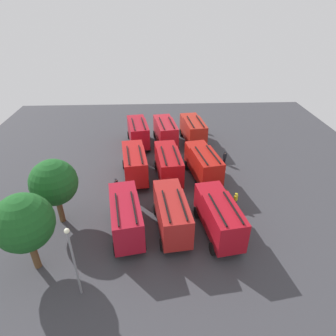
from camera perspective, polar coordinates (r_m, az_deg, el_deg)
The scene contains 19 objects.
ground_plane at distance 34.76m, azimuth -0.00°, elevation -1.98°, with size 55.67×55.67×0.00m, color #38383D.
fire_truck_0 at distance 26.27m, azimuth 10.02°, elevation -9.21°, with size 7.49×3.65×3.88m.
fire_truck_1 at distance 33.76m, azimuth 6.96°, elevation 0.97°, with size 7.52×3.79×3.88m.
fire_truck_2 at distance 42.50m, azimuth 4.96°, elevation 7.62°, with size 7.43×3.43×3.88m.
fire_truck_3 at distance 26.22m, azimuth 0.73°, elevation -8.73°, with size 7.43×3.43×3.88m.
fire_truck_4 at distance 33.50m, azimuth 0.06°, elevation 0.97°, with size 7.41×3.34×3.88m.
fire_truck_5 at distance 41.84m, azimuth -0.53°, elevation 7.36°, with size 7.47×3.56×3.88m.
fire_truck_6 at distance 26.17m, azimuth -8.37°, elevation -9.22°, with size 7.51×3.73×3.88m.
fire_truck_7 at distance 33.79m, azimuth -6.66°, elevation 1.02°, with size 7.46×3.52×3.88m.
fire_truck_8 at distance 41.85m, azimuth -5.97°, elevation 7.19°, with size 7.49×3.64×3.88m.
firefighter_0 at distance 38.62m, azimuth -6.47°, elevation 3.15°, with size 0.35×0.47×1.79m.
firefighter_1 at distance 46.66m, azimuth 6.97°, elevation 8.03°, with size 0.41×0.48×1.63m.
firefighter_2 at distance 30.47m, azimuth 13.23°, elevation -6.10°, with size 0.46×0.47×1.69m.
firefighter_3 at distance 37.93m, azimuth 11.16°, elevation 2.12°, with size 0.42×0.48×1.73m.
firefighter_4 at distance 32.20m, azimuth -10.21°, elevation -3.35°, with size 0.48×0.38×1.79m.
tree_0 at distance 23.87m, azimuth -26.65°, elevation -9.68°, with size 4.44×4.44×6.88m.
tree_1 at distance 27.85m, azimuth -21.67°, elevation -2.72°, with size 4.28×4.28×6.63m.
traffic_cone_0 at distance 32.37m, azimuth 11.43°, elevation -4.68°, with size 0.51×0.51×0.73m, color #F2600C.
lamppost at distance 21.32m, azimuth -18.25°, elevation -16.49°, with size 0.36×0.36×6.31m.
Camera 1 is at (-29.16, 1.29, 18.88)m, focal length 30.78 mm.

